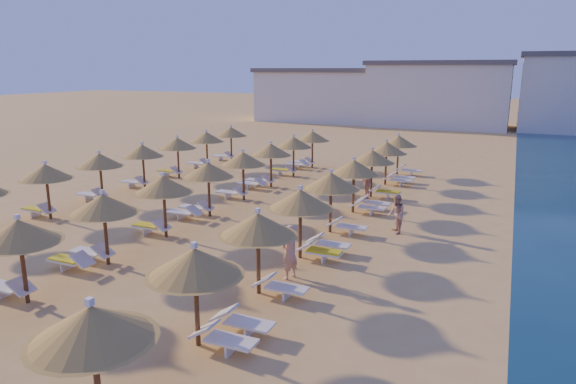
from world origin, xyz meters
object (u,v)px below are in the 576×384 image
at_px(parasol_row_east, 317,191).
at_px(beachgoer_b, 396,214).
at_px(beachgoer_a, 290,252).
at_px(beachgoer_c, 366,183).
at_px(parasol_row_west, 187,178).

bearing_deg(parasol_row_east, beachgoer_b, 45.57).
height_order(beachgoer_a, beachgoer_c, beachgoer_a).
relative_size(beachgoer_c, beachgoer_b, 0.97).
bearing_deg(beachgoer_a, beachgoer_b, 179.98).
relative_size(parasol_row_west, beachgoer_c, 20.21).
bearing_deg(beachgoer_c, parasol_row_west, -78.86).
distance_m(beachgoer_a, beachgoer_c, 11.03).
bearing_deg(beachgoer_b, beachgoer_a, -45.47).
xyz_separation_m(beachgoer_a, beachgoer_c, (-0.56, 11.02, -0.11)).
bearing_deg(parasol_row_west, beachgoer_c, 54.15).
distance_m(parasol_row_west, beachgoer_c, 9.49).
bearing_deg(beachgoer_c, beachgoer_a, -40.11).
xyz_separation_m(parasol_row_east, beachgoer_b, (2.45, 2.50, -1.27)).
relative_size(parasol_row_east, beachgoer_b, 19.59).
height_order(parasol_row_west, beachgoer_c, parasol_row_west).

